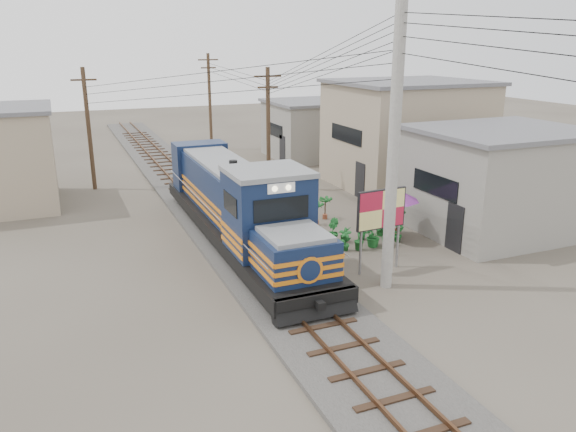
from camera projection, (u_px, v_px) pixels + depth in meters
name	position (u px, v px, depth m)	size (l,w,h in m)	color
ground	(290.00, 297.00, 19.16)	(120.00, 120.00, 0.00)	#473F35
ballast	(213.00, 215.00, 27.96)	(3.60, 70.00, 0.16)	#595651
track	(213.00, 211.00, 27.90)	(1.15, 70.00, 0.12)	#51331E
locomotive	(238.00, 206.00, 23.63)	(2.89, 15.71, 3.89)	black
utility_pole_main	(394.00, 147.00, 18.51)	(0.40, 0.40, 10.00)	#9E9B93
wooden_pole_mid	(268.00, 127.00, 32.06)	(1.60, 0.24, 7.00)	#4C3826
wooden_pole_far	(210.00, 100.00, 44.45)	(1.60, 0.24, 7.50)	#4C3826
wooden_pole_left	(89.00, 127.00, 32.12)	(1.60, 0.24, 7.00)	#4C3826
power_lines	(212.00, 60.00, 24.36)	(9.65, 19.00, 3.30)	black
shophouse_front	(499.00, 180.00, 25.31)	(7.35, 6.30, 4.70)	gray
shophouse_mid	(406.00, 134.00, 33.39)	(8.40, 7.35, 6.20)	gray
shophouse_back	(312.00, 129.00, 41.96)	(6.30, 6.30, 4.20)	gray
billboard	(381.00, 212.00, 20.67)	(2.07, 0.28, 3.19)	#99999E
market_umbrella	(395.00, 195.00, 24.12)	(2.19, 2.19, 2.31)	black
vendor	(387.00, 213.00, 25.32)	(0.68, 0.45, 1.87)	black
plant_nursery	(367.00, 233.00, 24.09)	(3.33, 2.07, 1.13)	#1A5D24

